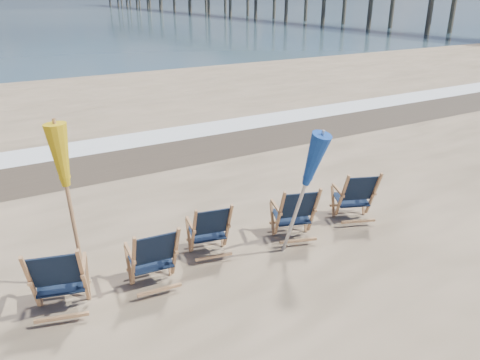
{
  "coord_description": "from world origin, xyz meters",
  "views": [
    {
      "loc": [
        -3.82,
        -4.39,
        3.99
      ],
      "look_at": [
        0.0,
        2.2,
        0.9
      ],
      "focal_mm": 35.0,
      "sensor_mm": 36.0,
      "label": 1
    }
  ],
  "objects_px": {
    "beach_chair_1": "(176,255)",
    "umbrella_yellow": "(65,165)",
    "beach_chair_4": "(373,196)",
    "beach_chair_3": "(314,213)",
    "umbrella_blue": "(302,160)",
    "beach_chair_2": "(228,228)",
    "beach_chair_0": "(84,279)"
  },
  "relations": [
    {
      "from": "beach_chair_0",
      "to": "beach_chair_4",
      "type": "distance_m",
      "value": 5.17
    },
    {
      "from": "beach_chair_2",
      "to": "beach_chair_0",
      "type": "bearing_deg",
      "value": 20.05
    },
    {
      "from": "beach_chair_1",
      "to": "beach_chair_3",
      "type": "distance_m",
      "value": 2.53
    },
    {
      "from": "umbrella_blue",
      "to": "beach_chair_4",
      "type": "bearing_deg",
      "value": 8.86
    },
    {
      "from": "beach_chair_3",
      "to": "umbrella_yellow",
      "type": "bearing_deg",
      "value": 8.07
    },
    {
      "from": "beach_chair_1",
      "to": "beach_chair_2",
      "type": "xyz_separation_m",
      "value": [
        1.05,
        0.38,
        -0.03
      ]
    },
    {
      "from": "beach_chair_1",
      "to": "beach_chair_3",
      "type": "relative_size",
      "value": 0.99
    },
    {
      "from": "umbrella_yellow",
      "to": "umbrella_blue",
      "type": "height_order",
      "value": "umbrella_yellow"
    },
    {
      "from": "beach_chair_0",
      "to": "beach_chair_1",
      "type": "xyz_separation_m",
      "value": [
        1.27,
        -0.0,
        -0.03
      ]
    },
    {
      "from": "beach_chair_2",
      "to": "beach_chair_4",
      "type": "relative_size",
      "value": 0.94
    },
    {
      "from": "umbrella_blue",
      "to": "beach_chair_1",
      "type": "bearing_deg",
      "value": 173.71
    },
    {
      "from": "beach_chair_3",
      "to": "umbrella_blue",
      "type": "bearing_deg",
      "value": 45.84
    },
    {
      "from": "beach_chair_2",
      "to": "beach_chair_4",
      "type": "height_order",
      "value": "beach_chair_4"
    },
    {
      "from": "beach_chair_2",
      "to": "umbrella_yellow",
      "type": "height_order",
      "value": "umbrella_yellow"
    },
    {
      "from": "beach_chair_1",
      "to": "beach_chair_4",
      "type": "bearing_deg",
      "value": -173.99
    },
    {
      "from": "beach_chair_0",
      "to": "beach_chair_1",
      "type": "height_order",
      "value": "beach_chair_0"
    },
    {
      "from": "beach_chair_1",
      "to": "umbrella_yellow",
      "type": "bearing_deg",
      "value": -26.34
    },
    {
      "from": "beach_chair_3",
      "to": "beach_chair_2",
      "type": "bearing_deg",
      "value": 6.34
    },
    {
      "from": "beach_chair_0",
      "to": "beach_chair_4",
      "type": "bearing_deg",
      "value": -163.88
    },
    {
      "from": "beach_chair_3",
      "to": "beach_chair_4",
      "type": "xyz_separation_m",
      "value": [
        1.37,
        0.01,
        -0.0
      ]
    },
    {
      "from": "beach_chair_3",
      "to": "umbrella_yellow",
      "type": "distance_m",
      "value": 4.01
    },
    {
      "from": "beach_chair_4",
      "to": "umbrella_blue",
      "type": "distance_m",
      "value": 2.25
    },
    {
      "from": "umbrella_blue",
      "to": "beach_chair_3",
      "type": "bearing_deg",
      "value": 27.91
    },
    {
      "from": "beach_chair_1",
      "to": "umbrella_yellow",
      "type": "distance_m",
      "value": 1.93
    },
    {
      "from": "beach_chair_4",
      "to": "umbrella_blue",
      "type": "bearing_deg",
      "value": 30.11
    },
    {
      "from": "beach_chair_3",
      "to": "umbrella_blue",
      "type": "xyz_separation_m",
      "value": [
        -0.55,
        -0.29,
        1.13
      ]
    },
    {
      "from": "beach_chair_0",
      "to": "beach_chair_1",
      "type": "distance_m",
      "value": 1.27
    },
    {
      "from": "umbrella_yellow",
      "to": "beach_chair_4",
      "type": "bearing_deg",
      "value": -7.16
    },
    {
      "from": "beach_chair_2",
      "to": "umbrella_blue",
      "type": "xyz_separation_m",
      "value": [
        0.93,
        -0.59,
        1.16
      ]
    },
    {
      "from": "umbrella_blue",
      "to": "beach_chair_0",
      "type": "bearing_deg",
      "value": 176.09
    },
    {
      "from": "beach_chair_2",
      "to": "umbrella_blue",
      "type": "height_order",
      "value": "umbrella_blue"
    },
    {
      "from": "beach_chair_1",
      "to": "beach_chair_4",
      "type": "distance_m",
      "value": 3.9
    }
  ]
}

